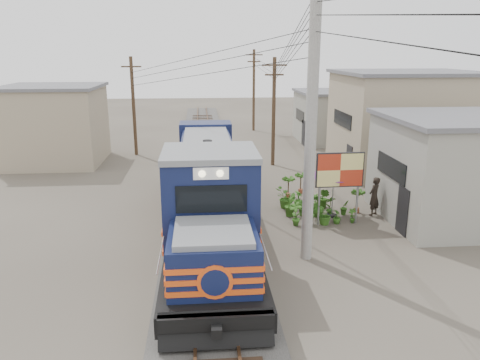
{
  "coord_description": "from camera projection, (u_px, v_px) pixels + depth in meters",
  "views": [
    {
      "loc": [
        -0.29,
        -16.13,
        7.41
      ],
      "look_at": [
        1.32,
        2.52,
        2.2
      ],
      "focal_mm": 35.0,
      "sensor_mm": 36.0,
      "label": 1
    }
  ],
  "objects": [
    {
      "name": "ground",
      "position": [
        211.0,
        255.0,
        17.5
      ],
      "size": [
        120.0,
        120.0,
        0.0
      ],
      "primitive_type": "plane",
      "color": "#473F35",
      "rests_on": "ground"
    },
    {
      "name": "ballast",
      "position": [
        206.0,
        181.0,
        27.07
      ],
      "size": [
        3.6,
        70.0,
        0.16
      ],
      "primitive_type": "cube",
      "color": "#595651",
      "rests_on": "ground"
    },
    {
      "name": "track",
      "position": [
        206.0,
        178.0,
        27.03
      ],
      "size": [
        1.15,
        70.0,
        0.12
      ],
      "color": "#51331E",
      "rests_on": "ground"
    },
    {
      "name": "locomotive",
      "position": [
        209.0,
        190.0,
        19.36
      ],
      "size": [
        3.1,
        16.88,
        4.18
      ],
      "color": "black",
      "rests_on": "ground"
    },
    {
      "name": "utility_pole_main",
      "position": [
        311.0,
        123.0,
        15.97
      ],
      "size": [
        0.4,
        0.4,
        10.0
      ],
      "color": "#9E9B93",
      "rests_on": "ground"
    },
    {
      "name": "wooden_pole_mid",
      "position": [
        274.0,
        110.0,
        30.32
      ],
      "size": [
        1.6,
        0.24,
        7.0
      ],
      "color": "#4C3826",
      "rests_on": "ground"
    },
    {
      "name": "wooden_pole_far",
      "position": [
        254.0,
        89.0,
        43.72
      ],
      "size": [
        1.6,
        0.24,
        7.5
      ],
      "color": "#4C3826",
      "rests_on": "ground"
    },
    {
      "name": "wooden_pole_left",
      "position": [
        133.0,
        104.0,
        33.38
      ],
      "size": [
        1.6,
        0.24,
        7.0
      ],
      "color": "#4C3826",
      "rests_on": "ground"
    },
    {
      "name": "power_lines",
      "position": [
        201.0,
        47.0,
        23.61
      ],
      "size": [
        9.65,
        19.0,
        3.3
      ],
      "color": "black",
      "rests_on": "ground"
    },
    {
      "name": "shophouse_front",
      "position": [
        468.0,
        168.0,
        20.69
      ],
      "size": [
        7.35,
        6.3,
        4.7
      ],
      "color": "gray",
      "rests_on": "ground"
    },
    {
      "name": "shophouse_mid",
      "position": [
        405.0,
        121.0,
        29.21
      ],
      "size": [
        8.4,
        7.35,
        6.2
      ],
      "color": "gray",
      "rests_on": "ground"
    },
    {
      "name": "shophouse_back",
      "position": [
        336.0,
        116.0,
        38.96
      ],
      "size": [
        6.3,
        6.3,
        4.2
      ],
      "color": "gray",
      "rests_on": "ground"
    },
    {
      "name": "shophouse_left",
      "position": [
        55.0,
        124.0,
        31.33
      ],
      "size": [
        6.3,
        6.3,
        5.2
      ],
      "color": "gray",
      "rests_on": "ground"
    },
    {
      "name": "billboard",
      "position": [
        340.0,
        172.0,
        20.03
      ],
      "size": [
        2.09,
        0.18,
        3.22
      ],
      "rotation": [
        0.0,
        0.0,
        0.02
      ],
      "color": "#99999E",
      "rests_on": "ground"
    },
    {
      "name": "market_umbrella",
      "position": [
        334.0,
        171.0,
        21.01
      ],
      "size": [
        2.42,
        2.42,
        2.49
      ],
      "rotation": [
        0.0,
        0.0,
        -0.07
      ],
      "color": "black",
      "rests_on": "ground"
    },
    {
      "name": "vendor",
      "position": [
        374.0,
        196.0,
        21.53
      ],
      "size": [
        0.79,
        0.77,
        1.83
      ],
      "primitive_type": "imported",
      "rotation": [
        0.0,
        0.0,
        3.85
      ],
      "color": "black",
      "rests_on": "ground"
    },
    {
      "name": "plant_nursery",
      "position": [
        307.0,
        206.0,
        21.57
      ],
      "size": [
        3.43,
        3.45,
        1.09
      ],
      "color": "#31641C",
      "rests_on": "ground"
    }
  ]
}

